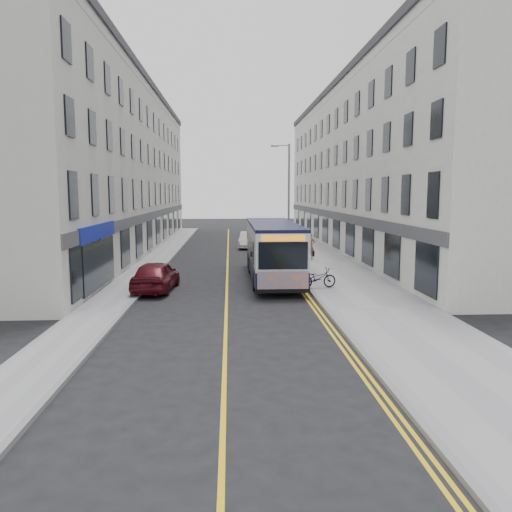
{
  "coord_description": "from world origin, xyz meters",
  "views": [
    {
      "loc": [
        0.17,
        -20.46,
        4.71
      ],
      "look_at": [
        1.45,
        3.89,
        1.6
      ],
      "focal_mm": 35.0,
      "sensor_mm": 36.0,
      "label": 1
    }
  ],
  "objects": [
    {
      "name": "terrace_west",
      "position": [
        -9.0,
        21.0,
        6.5
      ],
      "size": [
        6.0,
        46.0,
        13.0
      ],
      "primitive_type": "cube",
      "color": "beige",
      "rests_on": "ground"
    },
    {
      "name": "terrace_east",
      "position": [
        11.5,
        21.0,
        6.5
      ],
      "size": [
        6.0,
        46.0,
        13.0
      ],
      "primitive_type": "cube",
      "color": "white",
      "rests_on": "ground"
    },
    {
      "name": "pavement_west",
      "position": [
        -5.0,
        12.0,
        0.06
      ],
      "size": [
        2.0,
        64.0,
        0.12
      ],
      "primitive_type": "cube",
      "color": "gray",
      "rests_on": "ground"
    },
    {
      "name": "streetlamp",
      "position": [
        4.17,
        14.0,
        4.38
      ],
      "size": [
        1.32,
        0.18,
        8.0
      ],
      "color": "gray",
      "rests_on": "ground"
    },
    {
      "name": "road_dbl_yellow_outer",
      "position": [
        3.75,
        12.0,
        0.0
      ],
      "size": [
        0.1,
        64.0,
        0.01
      ],
      "primitive_type": "cube",
      "color": "yellow",
      "rests_on": "ground"
    },
    {
      "name": "road_centre_line",
      "position": [
        0.0,
        12.0,
        0.0
      ],
      "size": [
        0.12,
        64.0,
        0.01
      ],
      "primitive_type": "cube",
      "color": "yellow",
      "rests_on": "ground"
    },
    {
      "name": "car_maroon",
      "position": [
        -3.4,
        3.4,
        0.74
      ],
      "size": [
        2.07,
        4.46,
        1.48
      ],
      "primitive_type": "imported",
      "rotation": [
        0.0,
        0.0,
        3.06
      ],
      "color": "#4E0D15",
      "rests_on": "ground"
    },
    {
      "name": "road_dbl_yellow_inner",
      "position": [
        3.55,
        12.0,
        0.0
      ],
      "size": [
        0.1,
        64.0,
        0.01
      ],
      "primitive_type": "cube",
      "color": "yellow",
      "rests_on": "ground"
    },
    {
      "name": "car_white",
      "position": [
        1.8,
        21.89,
        0.69
      ],
      "size": [
        1.97,
        4.32,
        1.38
      ],
      "primitive_type": "imported",
      "rotation": [
        0.0,
        0.0,
        -0.13
      ],
      "color": "silver",
      "rests_on": "ground"
    },
    {
      "name": "bicycle",
      "position": [
        4.4,
        3.1,
        0.61
      ],
      "size": [
        1.95,
        1.05,
        0.97
      ],
      "primitive_type": "imported",
      "rotation": [
        0.0,
        0.0,
        1.8
      ],
      "color": "black",
      "rests_on": "pavement_east"
    },
    {
      "name": "city_bus",
      "position": [
        2.48,
        6.34,
        1.69
      ],
      "size": [
        2.49,
        10.64,
        3.09
      ],
      "color": "black",
      "rests_on": "ground"
    },
    {
      "name": "pedestrian_far",
      "position": [
        5.48,
        15.21,
        0.95
      ],
      "size": [
        0.85,
        0.68,
        1.66
      ],
      "primitive_type": "imported",
      "rotation": [
        0.0,
        0.0,
        -0.07
      ],
      "color": "black",
      "rests_on": "pavement_east"
    },
    {
      "name": "pavement_east",
      "position": [
        6.25,
        12.0,
        0.06
      ],
      "size": [
        4.5,
        64.0,
        0.12
      ],
      "primitive_type": "cube",
      "color": "gray",
      "rests_on": "ground"
    },
    {
      "name": "kerb_west",
      "position": [
        -4.0,
        12.0,
        0.07
      ],
      "size": [
        0.18,
        64.0,
        0.13
      ],
      "primitive_type": "cube",
      "color": "slate",
      "rests_on": "ground"
    },
    {
      "name": "pedestrian_near",
      "position": [
        5.69,
        13.49,
        1.03
      ],
      "size": [
        0.73,
        0.56,
        1.82
      ],
      "primitive_type": "imported",
      "rotation": [
        0.0,
        0.0,
        -0.19
      ],
      "color": "brown",
      "rests_on": "pavement_east"
    },
    {
      "name": "ground",
      "position": [
        0.0,
        0.0,
        0.0
      ],
      "size": [
        140.0,
        140.0,
        0.0
      ],
      "primitive_type": "plane",
      "color": "black",
      "rests_on": "ground"
    },
    {
      "name": "kerb_east",
      "position": [
        4.0,
        12.0,
        0.07
      ],
      "size": [
        0.18,
        64.0,
        0.13
      ],
      "primitive_type": "cube",
      "color": "slate",
      "rests_on": "ground"
    }
  ]
}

